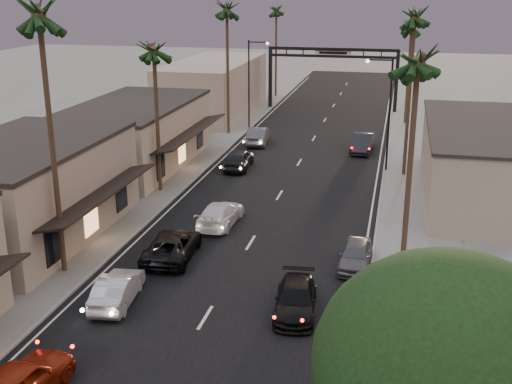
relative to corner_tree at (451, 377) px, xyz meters
The scene contains 28 objects.
ground 34.43m from the corner_tree, 106.23° to the left, with size 200.00×200.00×0.00m, color slate.
road 39.19m from the corner_tree, 104.16° to the left, with size 14.00×120.00×0.02m, color black.
sidewalk_left 48.78m from the corner_tree, 113.07° to the left, with size 5.00×92.00×0.12m, color slate.
sidewalk_right 44.94m from the corner_tree, 89.97° to the left, with size 5.00×92.00×0.12m, color slate.
storefront_mid 29.32m from the corner_tree, 140.47° to the left, with size 8.00×14.00×5.50m, color gray.
storefront_far 41.37m from the corner_tree, 123.05° to the left, with size 8.00×16.00×5.00m, color tan.
storefront_dist 61.86m from the corner_tree, 111.33° to the left, with size 8.00×20.00×6.00m, color gray.
building_right 33.05m from the corner_tree, 82.09° to the left, with size 8.00×18.00×5.00m, color gray.
corner_tree is the anchor object (origin of this frame).
arch 63.26m from the corner_tree, 98.62° to the left, with size 15.20×0.40×7.27m.
streetlight_right 37.64m from the corner_tree, 93.89° to the left, with size 2.13×0.30×9.00m.
streetlight_left 53.15m from the corner_tree, 107.97° to the left, with size 2.13×0.30×9.00m.
palm_lb 24.36m from the corner_tree, 141.17° to the left, with size 3.20×3.20×15.20m.
palm_lc 34.09m from the corner_tree, 122.34° to the left, with size 3.20×3.20×12.20m.
palm_ld 51.28m from the corner_tree, 110.81° to the left, with size 3.20×3.20×14.20m.
palm_ra 17.45m from the corner_tree, 93.03° to the left, with size 3.20×3.20×13.20m.
palm_rb 37.12m from the corner_tree, 91.37° to the left, with size 3.20×3.20×14.20m.
palm_rc 56.74m from the corner_tree, 90.89° to the left, with size 3.20×3.20×12.20m.
palm_far 72.96m from the corner_tree, 104.14° to the left, with size 3.20×3.20×13.20m.
oncoming_red 15.60m from the corner_tree, 163.58° to the left, with size 1.95×4.85×1.65m, color maroon.
oncoming_pickup 22.55m from the corner_tree, 126.97° to the left, with size 2.43×5.26×1.46m, color black.
oncoming_silver 19.13m from the corner_tree, 139.19° to the left, with size 1.52×4.36×1.43m, color #A3A4A8.
oncoming_white 26.49m from the corner_tree, 117.53° to the left, with size 2.02×4.97×1.44m, color silver.
oncoming_dgrey 38.63m from the corner_tree, 111.50° to the left, with size 1.94×4.82×1.64m, color black.
oncoming_grey_far 46.71m from the corner_tree, 107.96° to the left, with size 1.71×4.91×1.62m, color #4C4B50.
curbside_black 15.06m from the corner_tree, 113.29° to the left, with size 1.85×4.55×1.32m, color black.
curbside_grey 19.54m from the corner_tree, 100.03° to the left, with size 1.64×4.07×1.39m, color #4E4E53.
curbside_far 43.90m from the corner_tree, 96.01° to the left, with size 1.71×4.89×1.61m, color black.
Camera 1 is at (7.93, -5.66, 14.44)m, focal length 45.00 mm.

